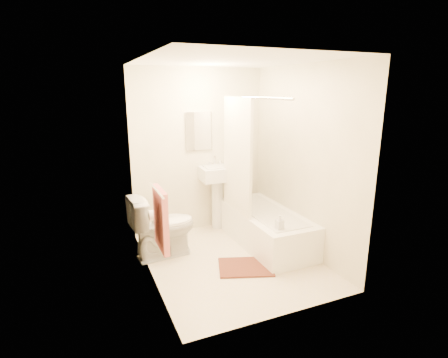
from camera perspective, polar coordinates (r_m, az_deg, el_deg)
name	(u,v)px	position (r m, az deg, el deg)	size (l,w,h in m)	color
floor	(232,260)	(4.52, 1.28, -13.10)	(2.40, 2.40, 0.00)	beige
ceiling	(233,60)	(4.02, 1.48, 18.83)	(2.40, 2.40, 0.00)	white
wall_back	(199,151)	(5.20, -4.13, 4.54)	(2.00, 0.02, 2.40)	beige
wall_left	(147,175)	(3.81, -12.43, 0.57)	(0.02, 2.40, 2.40)	beige
wall_right	(303,161)	(4.61, 12.78, 2.92)	(0.02, 2.40, 2.40)	beige
mirror	(199,131)	(5.14, -4.12, 7.80)	(0.40, 0.03, 0.55)	white
curtain_rod	(252,97)	(4.23, 4.66, 13.15)	(0.03, 0.03, 1.70)	silver
shower_curtain	(237,157)	(4.67, 2.18, 3.68)	(0.04, 0.80, 1.55)	silver
towel_bar	(157,190)	(3.61, -10.96, -1.79)	(0.02, 0.02, 0.60)	silver
towel	(161,219)	(3.72, -10.27, -6.48)	(0.06, 0.45, 0.66)	#CC7266
toilet_paper	(154,215)	(4.08, -11.41, -5.79)	(0.12, 0.12, 0.11)	white
toilet	(163,226)	(4.55, -9.93, -7.58)	(0.46, 0.82, 0.81)	white
sink	(218,195)	(5.32, -1.02, -2.62)	(0.54, 0.43, 1.06)	silver
bathtub	(265,227)	(4.94, 6.67, -7.79)	(0.72, 1.65, 0.46)	white
bath_mat	(245,267)	(4.35, 3.52, -14.15)	(0.64, 0.48, 0.02)	#4A2118
soap_bottle	(280,222)	(4.24, 9.07, -7.01)	(0.08, 0.08, 0.18)	white
scrub_brush	(246,202)	(5.13, 3.59, -3.84)	(0.05, 0.18, 0.04)	#36B85B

